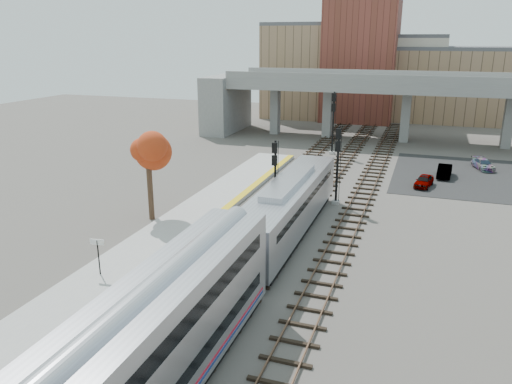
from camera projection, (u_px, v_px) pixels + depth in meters
The scene contains 16 objects.
ground at pixel (248, 266), 32.11m from camera, with size 160.00×160.00×0.00m, color #47423D.
platform at pixel (150, 249), 34.32m from camera, with size 4.50×60.00×0.35m, color #9E9E99.
yellow_strip at pixel (174, 250), 33.67m from camera, with size 0.70×60.00×0.01m, color yellow.
tracks at pixel (308, 207), 43.07m from camera, with size 10.70×95.00×0.25m.
overpass at pixel (392, 100), 69.45m from camera, with size 54.00×12.00×9.50m.
buildings_far at pixel (381, 74), 89.44m from camera, with size 43.00×21.00×20.60m.
parking_lot at pixel (462, 176), 52.98m from camera, with size 14.00×18.00×0.04m, color black.
locomotive at pixel (289, 206), 36.51m from camera, with size 3.02×19.05×4.10m.
signal_mast_near at pixel (275, 182), 39.93m from camera, with size 0.60×0.64×6.37m.
signal_mast_mid at pixel (337, 167), 43.05m from camera, with size 0.60×0.64×6.91m.
signal_mast_far at pixel (333, 123), 61.85m from camera, with size 0.60×0.64×7.76m.
station_sign at pixel (98, 249), 29.76m from camera, with size 0.90×0.16×2.27m.
tree at pixel (148, 155), 38.88m from camera, with size 3.60×3.60×7.11m.
car_a at pixel (424, 181), 48.90m from camera, with size 1.39×3.45×1.17m, color #99999E.
car_b at pixel (444, 171), 52.29m from camera, with size 1.35×3.88×1.28m, color #99999E.
car_c at pixel (483, 164), 55.43m from camera, with size 1.57×3.86×1.12m, color #99999E.
Camera 1 is at (10.05, -27.47, 14.07)m, focal length 35.00 mm.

